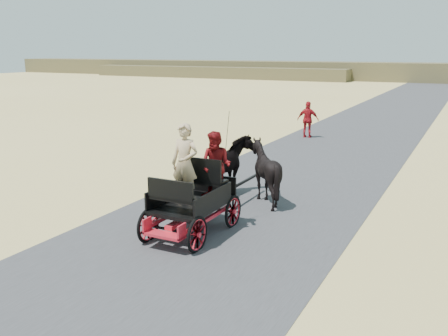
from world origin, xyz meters
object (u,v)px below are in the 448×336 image
at_px(carriage, 192,218).
at_px(horse_right, 265,172).
at_px(pedestrian, 308,120).
at_px(horse_left, 229,168).

relative_size(carriage, horse_right, 1.41).
distance_m(carriage, pedestrian, 13.58).
distance_m(horse_right, pedestrian, 10.70).
distance_m(carriage, horse_right, 3.09).
height_order(carriage, pedestrian, pedestrian).
height_order(carriage, horse_left, horse_left).
distance_m(horse_left, horse_right, 1.10).
bearing_deg(carriage, horse_right, 79.61).
relative_size(carriage, horse_left, 1.20).
xyz_separation_m(carriage, horse_left, (-0.55, 3.00, 0.49)).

